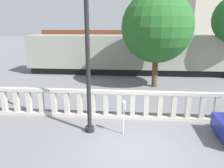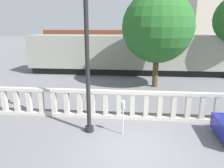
{
  "view_description": "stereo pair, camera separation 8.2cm",
  "coord_description": "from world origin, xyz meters",
  "views": [
    {
      "loc": [
        -0.1,
        -6.47,
        3.99
      ],
      "look_at": [
        -1.0,
        3.58,
        1.3
      ],
      "focal_mm": 35.0,
      "sensor_mm": 36.0,
      "label": 1
    },
    {
      "loc": [
        -0.01,
        -6.46,
        3.99
      ],
      "look_at": [
        -1.0,
        3.58,
        1.3
      ],
      "focal_mm": 35.0,
      "sensor_mm": 36.0,
      "label": 2
    }
  ],
  "objects": [
    {
      "name": "ground_plane",
      "position": [
        0.0,
        0.0,
        0.0
      ],
      "size": [
        160.0,
        160.0,
        0.0
      ],
      "primitive_type": "plane",
      "color": "slate"
    },
    {
      "name": "balustrade",
      "position": [
        -0.0,
        2.58,
        0.64
      ],
      "size": [
        12.52,
        0.24,
        1.28
      ],
      "color": "#BCB5A8",
      "rests_on": "ground"
    },
    {
      "name": "lamppost",
      "position": [
        -1.66,
        1.21,
        3.65
      ],
      "size": [
        0.39,
        0.39,
        6.52
      ],
      "color": "black",
      "rests_on": "ground"
    },
    {
      "name": "parking_meter",
      "position": [
        -0.34,
        1.09,
        1.08
      ],
      "size": [
        0.16,
        0.16,
        1.36
      ],
      "color": "silver",
      "rests_on": "ground"
    },
    {
      "name": "train_near",
      "position": [
        1.69,
        12.24,
        1.72
      ],
      "size": [
        20.64,
        2.65,
        3.84
      ],
      "color": "black",
      "rests_on": "ground"
    },
    {
      "name": "train_far",
      "position": [
        -2.43,
        28.17,
        1.79
      ],
      "size": [
        22.64,
        2.76,
        4.0
      ],
      "color": "black",
      "rests_on": "ground"
    },
    {
      "name": "building_block",
      "position": [
        11.87,
        28.09,
        6.38
      ],
      "size": [
        8.31,
        9.82,
        12.76
      ],
      "color": "beige",
      "rests_on": "ground"
    },
    {
      "name": "tree_right",
      "position": [
        1.48,
        8.07,
        3.92
      ],
      "size": [
        4.55,
        4.55,
        6.2
      ],
      "color": "#4C3823",
      "rests_on": "ground"
    }
  ]
}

